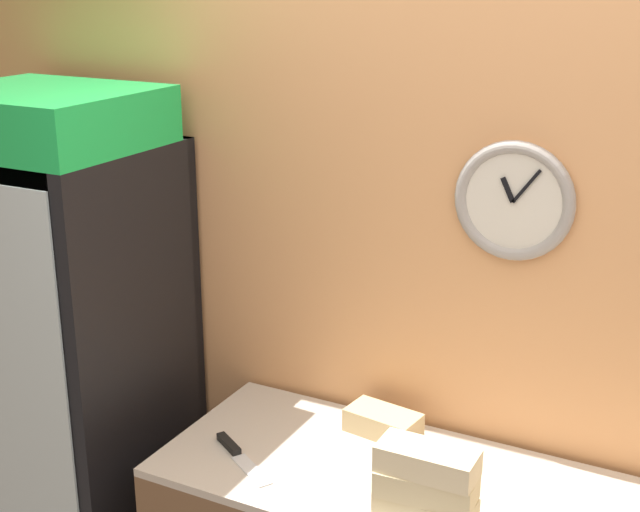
# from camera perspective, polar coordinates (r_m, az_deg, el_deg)

# --- Properties ---
(wall_back) EXTENTS (5.20, 0.09, 2.70)m
(wall_back) POSITION_cam_1_polar(r_m,az_deg,el_deg) (2.70, 13.76, -3.78)
(wall_back) COLOR tan
(wall_back) RESTS_ON ground_plane
(beverage_cooler) EXTENTS (0.65, 0.64, 1.97)m
(beverage_cooler) POSITION_cam_1_polar(r_m,az_deg,el_deg) (3.22, -15.06, -5.72)
(beverage_cooler) COLOR black
(beverage_cooler) RESTS_ON ground_plane
(sandwich_stack_bottom) EXTENTS (0.26, 0.12, 0.07)m
(sandwich_stack_bottom) POSITION_cam_1_polar(r_m,az_deg,el_deg) (2.46, 6.75, -15.76)
(sandwich_stack_bottom) COLOR beige
(sandwich_stack_bottom) RESTS_ON prep_counter
(sandwich_stack_middle) EXTENTS (0.27, 0.14, 0.07)m
(sandwich_stack_middle) POSITION_cam_1_polar(r_m,az_deg,el_deg) (2.42, 6.82, -14.34)
(sandwich_stack_middle) COLOR beige
(sandwich_stack_middle) RESTS_ON sandwich_stack_bottom
(sandwich_stack_top) EXTENTS (0.26, 0.12, 0.07)m
(sandwich_stack_top) POSITION_cam_1_polar(r_m,az_deg,el_deg) (2.38, 6.88, -12.88)
(sandwich_stack_top) COLOR beige
(sandwich_stack_top) RESTS_ON sandwich_stack_middle
(sandwich_flat_right) EXTENTS (0.24, 0.15, 0.07)m
(sandwich_flat_right) POSITION_cam_1_polar(r_m,az_deg,el_deg) (2.84, 4.06, -10.58)
(sandwich_flat_right) COLOR tan
(sandwich_flat_right) RESTS_ON prep_counter
(chefs_knife) EXTENTS (0.28, 0.19, 0.02)m
(chefs_knife) POSITION_cam_1_polar(r_m,az_deg,el_deg) (2.75, -5.41, -12.38)
(chefs_knife) COLOR silver
(chefs_knife) RESTS_ON prep_counter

